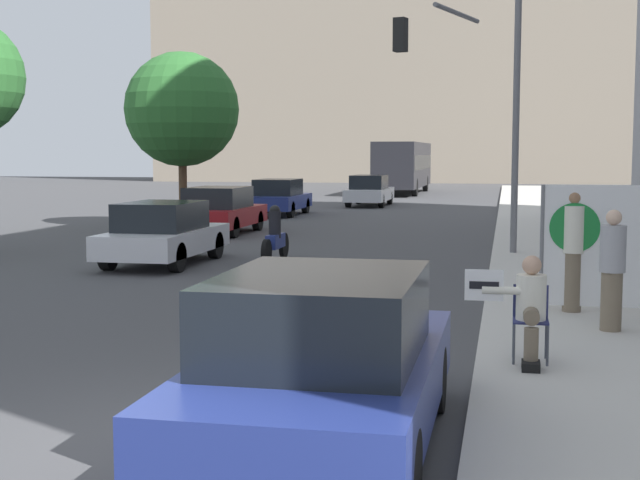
% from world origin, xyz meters
% --- Properties ---
extents(ground_plane, '(160.00, 160.00, 0.00)m').
position_xyz_m(ground_plane, '(0.00, 0.00, 0.00)').
color(ground_plane, '#444447').
extents(sidewalk_curb, '(3.26, 90.00, 0.12)m').
position_xyz_m(sidewalk_curb, '(3.96, 15.00, 0.06)').
color(sidewalk_curb, beige).
rests_on(sidewalk_curb, ground_plane).
extents(building_backdrop_far, '(52.00, 12.00, 26.33)m').
position_xyz_m(building_backdrop_far, '(-2.00, 72.97, 13.16)').
color(building_backdrop_far, gray).
rests_on(building_backdrop_far, ground_plane).
extents(seated_protester, '(0.95, 0.77, 1.22)m').
position_xyz_m(seated_protester, '(2.92, 3.04, 0.78)').
color(seated_protester, '#474C56').
rests_on(seated_protester, sidewalk_curb).
extents(jogger_on_sidewalk, '(0.34, 0.34, 1.63)m').
position_xyz_m(jogger_on_sidewalk, '(4.05, 5.16, 0.95)').
color(jogger_on_sidewalk, '#756651').
rests_on(jogger_on_sidewalk, sidewalk_curb).
extents(pedestrian_behind, '(0.34, 0.34, 1.83)m').
position_xyz_m(pedestrian_behind, '(3.64, 6.55, 1.06)').
color(pedestrian_behind, '#756651').
rests_on(pedestrian_behind, sidewalk_curb).
extents(protest_banner, '(1.73, 0.06, 1.91)m').
position_xyz_m(protest_banner, '(4.00, 6.48, 1.13)').
color(protest_banner, slate).
rests_on(protest_banner, sidewalk_curb).
extents(traffic_light_pole, '(3.14, 2.90, 6.06)m').
position_xyz_m(traffic_light_pole, '(1.78, 14.90, 4.21)').
color(traffic_light_pole, slate).
rests_on(traffic_light_pole, sidewalk_curb).
extents(parked_car_curbside, '(1.85, 4.23, 1.53)m').
position_xyz_m(parked_car_curbside, '(1.17, -0.09, 0.75)').
color(parked_car_curbside, navy).
rests_on(parked_car_curbside, ground_plane).
extents(car_on_road_nearest, '(1.77, 4.11, 1.41)m').
position_xyz_m(car_on_road_nearest, '(-4.91, 11.59, 0.71)').
color(car_on_road_nearest, silver).
rests_on(car_on_road_nearest, ground_plane).
extents(car_on_road_midblock, '(1.89, 4.27, 1.46)m').
position_xyz_m(car_on_road_midblock, '(-6.09, 19.18, 0.73)').
color(car_on_road_midblock, maroon).
rests_on(car_on_road_midblock, ground_plane).
extents(car_on_road_distant, '(1.83, 4.24, 1.46)m').
position_xyz_m(car_on_road_distant, '(-6.37, 27.63, 0.73)').
color(car_on_road_distant, navy).
rests_on(car_on_road_distant, ground_plane).
extents(car_on_road_far_lane, '(1.77, 4.71, 1.47)m').
position_xyz_m(car_on_road_far_lane, '(-3.73, 34.67, 0.73)').
color(car_on_road_far_lane, silver).
rests_on(car_on_road_far_lane, ground_plane).
extents(city_bus_on_road, '(2.47, 11.14, 3.14)m').
position_xyz_m(city_bus_on_road, '(-3.65, 47.94, 1.81)').
color(city_bus_on_road, '#232328').
rests_on(city_bus_on_road, ground_plane).
extents(motorcycle_on_road, '(0.28, 2.19, 1.31)m').
position_xyz_m(motorcycle_on_road, '(-2.56, 12.55, 0.56)').
color(motorcycle_on_road, navy).
rests_on(motorcycle_on_road, ground_plane).
extents(street_tree_midblock, '(3.84, 3.84, 5.89)m').
position_xyz_m(street_tree_midblock, '(-8.09, 21.34, 3.96)').
color(street_tree_midblock, brown).
rests_on(street_tree_midblock, ground_plane).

